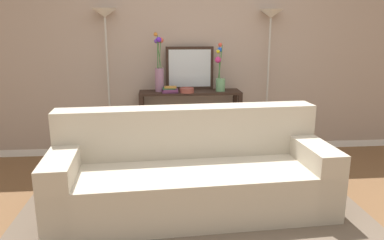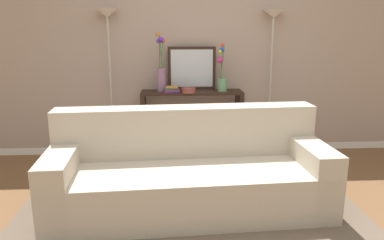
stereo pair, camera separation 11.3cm
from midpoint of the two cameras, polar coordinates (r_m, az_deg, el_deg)
name	(u,v)px [view 2 (the right image)]	position (r m, az deg, el deg)	size (l,w,h in m)	color
ground_plane	(219,235)	(3.08, 5.33, -17.26)	(16.00, 16.00, 0.02)	brown
back_wall	(199,44)	(4.73, 1.74, 11.65)	(12.00, 0.15, 2.79)	white
area_rug	(191,215)	(3.31, 0.79, -14.44)	(3.03, 1.68, 0.01)	brown
couch	(189,175)	(3.33, 0.54, -8.44)	(2.44, 1.02, 0.88)	#BCB29E
console_table	(192,113)	(4.53, 0.69, 1.06)	(1.22, 0.34, 0.84)	black
floor_lamp_left	(109,43)	(4.54, -12.03, 11.58)	(0.28, 0.28, 1.80)	#B7B2A8
floor_lamp_right	(272,42)	(4.69, 12.97, 11.58)	(0.28, 0.28, 1.80)	#B7B2A8
wall_mirror	(192,68)	(4.58, 0.68, 7.98)	(0.58, 0.02, 0.52)	black
vase_tall_flowers	(161,71)	(4.45, -4.05, 7.51)	(0.12, 0.12, 0.69)	gray
vase_short_flowers	(222,76)	(4.47, 5.35, 6.78)	(0.13, 0.12, 0.57)	#669E6B
fruit_bowl	(188,90)	(4.37, 0.18, 4.63)	(0.17, 0.17, 0.06)	brown
book_stack	(172,90)	(4.38, -2.39, 4.68)	(0.19, 0.14, 0.07)	#6B3360
book_row_under_console	(169,153)	(4.66, -2.82, -5.16)	(0.46, 0.17, 0.13)	slate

